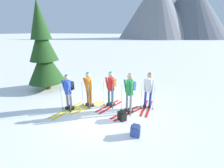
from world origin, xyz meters
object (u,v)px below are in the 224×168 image
object	(u,v)px
skier_in_blue	(68,91)
backpack_on_snow_front	(122,116)
skier_in_green	(130,91)
skier_in_orange	(88,88)
pine_tree_near	(43,51)
backpack_on_snow_beside	(135,131)
skier_in_white	(149,89)
skier_in_red	(111,87)

from	to	relation	value
skier_in_blue	backpack_on_snow_front	world-z (taller)	skier_in_blue
skier_in_green	skier_in_orange	bearing A→B (deg)	-178.01
pine_tree_near	backpack_on_snow_beside	distance (m)	6.79
backpack_on_snow_front	backpack_on_snow_beside	size ratio (longest dim) A/B	1.05
skier_in_orange	backpack_on_snow_beside	distance (m)	2.91
skier_in_blue	pine_tree_near	size ratio (longest dim) A/B	0.37
skier_in_white	backpack_on_snow_front	xyz separation A→B (m)	(-0.81, -1.40, -0.73)
pine_tree_near	skier_in_red	bearing A→B (deg)	-11.12
skier_in_orange	backpack_on_snow_beside	bearing A→B (deg)	-29.30
skier_in_blue	backpack_on_snow_front	xyz separation A→B (m)	(2.45, -0.04, -0.73)
skier_in_blue	skier_in_white	xyz separation A→B (m)	(3.26, 1.37, -0.00)
skier_in_blue	skier_in_green	bearing A→B (deg)	13.66
skier_in_green	pine_tree_near	bearing A→B (deg)	167.48
pine_tree_near	backpack_on_snow_beside	size ratio (longest dim) A/B	13.02
skier_in_blue	skier_in_white	size ratio (longest dim) A/B	1.08
skier_in_green	backpack_on_snow_beside	size ratio (longest dim) A/B	4.73
skier_in_blue	skier_in_red	distance (m)	1.88
skier_in_red	pine_tree_near	xyz separation A→B (m)	(-4.38, 0.86, 1.31)
skier_in_green	pine_tree_near	distance (m)	5.59
pine_tree_near	backpack_on_snow_front	distance (m)	5.90
skier_in_white	backpack_on_snow_beside	world-z (taller)	skier_in_white
skier_in_blue	skier_in_red	size ratio (longest dim) A/B	1.07
skier_in_blue	skier_in_orange	bearing A→B (deg)	39.13
skier_in_green	pine_tree_near	size ratio (longest dim) A/B	0.36
skier_in_white	pine_tree_near	size ratio (longest dim) A/B	0.34
skier_in_orange	skier_in_white	size ratio (longest dim) A/B	1.02
skier_in_green	skier_in_white	xyz separation A→B (m)	(0.69, 0.74, -0.11)
skier_in_green	backpack_on_snow_beside	distance (m)	1.77
pine_tree_near	skier_in_green	bearing A→B (deg)	-12.52
pine_tree_near	skier_in_white	bearing A→B (deg)	-4.19
backpack_on_snow_front	skier_in_orange	bearing A→B (deg)	161.38
skier_in_white	pine_tree_near	bearing A→B (deg)	175.81
skier_in_orange	backpack_on_snow_beside	size ratio (longest dim) A/B	4.49
backpack_on_snow_front	backpack_on_snow_beside	distance (m)	1.05
skier_in_green	skier_in_white	size ratio (longest dim) A/B	1.07
skier_in_blue	backpack_on_snow_front	distance (m)	2.56
skier_in_red	skier_in_white	world-z (taller)	skier_in_red
skier_in_green	skier_in_red	bearing A→B (deg)	161.18
skier_in_green	pine_tree_near	world-z (taller)	pine_tree_near
backpack_on_snow_front	skier_in_white	bearing A→B (deg)	59.95
backpack_on_snow_front	backpack_on_snow_beside	xyz separation A→B (m)	(0.69, -0.78, 0.00)
skier_in_orange	skier_in_red	size ratio (longest dim) A/B	1.00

